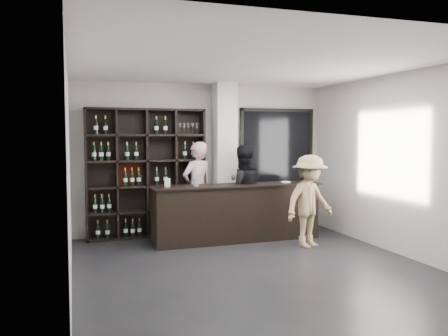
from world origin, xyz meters
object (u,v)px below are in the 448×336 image
object	(u,v)px
taster_pink	(197,189)
customer	(309,201)
wine_shelf	(146,173)
taster_black	(242,192)
tasting_counter	(237,213)

from	to	relation	value
taster_pink	customer	world-z (taller)	taster_pink
wine_shelf	customer	size ratio (longest dim) A/B	1.53
taster_pink	customer	xyz separation A→B (m)	(1.59, -1.46, -0.11)
taster_pink	customer	distance (m)	2.16
taster_pink	wine_shelf	bearing A→B (deg)	-32.27
taster_black	taster_pink	bearing A→B (deg)	-24.87
taster_pink	taster_black	bearing A→B (deg)	129.20
taster_pink	taster_black	size ratio (longest dim) A/B	1.04
taster_pink	taster_black	distance (m)	0.86
wine_shelf	taster_pink	distance (m)	1.00
tasting_counter	taster_pink	bearing A→B (deg)	129.06
wine_shelf	taster_pink	size ratio (longest dim) A/B	1.34
tasting_counter	taster_pink	world-z (taller)	taster_pink
taster_black	customer	size ratio (longest dim) A/B	1.09
wine_shelf	customer	distance (m)	3.03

